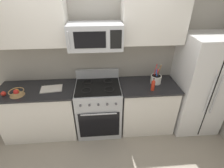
{
  "coord_description": "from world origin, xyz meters",
  "views": [
    {
      "loc": [
        0.04,
        -1.71,
        2.37
      ],
      "look_at": [
        0.23,
        0.57,
        1.03
      ],
      "focal_mm": 26.99,
      "sensor_mm": 36.0,
      "label": 1
    }
  ],
  "objects": [
    {
      "name": "refrigerator",
      "position": [
        1.77,
        0.69,
        0.87
      ],
      "size": [
        0.78,
        0.76,
        1.74
      ],
      "color": "silver",
      "rests_on": "ground"
    },
    {
      "name": "bottle_hot_sauce",
      "position": [
        0.88,
        0.53,
        1.01
      ],
      "size": [
        0.06,
        0.06,
        0.22
      ],
      "color": "red",
      "rests_on": "counter_right"
    },
    {
      "name": "upper_cabinets_left",
      "position": [
        -1.02,
        0.88,
        1.96
      ],
      "size": [
        1.25,
        0.34,
        0.75
      ],
      "color": "silver"
    },
    {
      "name": "fruit_basket",
      "position": [
        -1.24,
        0.56,
        0.96
      ],
      "size": [
        0.23,
        0.23,
        0.11
      ],
      "color": "#9E7A4C",
      "rests_on": "counter_left"
    },
    {
      "name": "counter_left",
      "position": [
        -1.02,
        0.7,
        0.46
      ],
      "size": [
        1.26,
        0.65,
        0.91
      ],
      "color": "silver",
      "rests_on": "ground"
    },
    {
      "name": "utensil_crock",
      "position": [
        1.0,
        0.75,
        0.99
      ],
      "size": [
        0.18,
        0.18,
        0.34
      ],
      "color": "white",
      "rests_on": "counter_right"
    },
    {
      "name": "cutting_board",
      "position": [
        -0.75,
        0.69,
        0.92
      ],
      "size": [
        0.36,
        0.25,
        0.02
      ],
      "primitive_type": "cube",
      "rotation": [
        0.0,
        0.0,
        0.1
      ],
      "color": "silver",
      "rests_on": "counter_left"
    },
    {
      "name": "microwave",
      "position": [
        -0.0,
        0.73,
        1.75
      ],
      "size": [
        0.77,
        0.44,
        0.36
      ],
      "color": "#B2B5BA"
    },
    {
      "name": "upper_cabinets_right",
      "position": [
        0.88,
        0.88,
        1.96
      ],
      "size": [
        0.96,
        0.34,
        0.75
      ],
      "color": "silver"
    },
    {
      "name": "ground_plane",
      "position": [
        0.0,
        0.0,
        0.0
      ],
      "size": [
        16.0,
        16.0,
        0.0
      ],
      "primitive_type": "plane",
      "color": "gray"
    },
    {
      "name": "wall_back",
      "position": [
        0.0,
        1.1,
        1.3
      ],
      "size": [
        8.0,
        0.1,
        2.6
      ],
      "primitive_type": "cube",
      "color": "#9E998E",
      "rests_on": "ground"
    },
    {
      "name": "apple_loose",
      "position": [
        -1.44,
        0.56,
        0.95
      ],
      "size": [
        0.07,
        0.07,
        0.07
      ],
      "primitive_type": "sphere",
      "color": "red",
      "rests_on": "counter_left"
    },
    {
      "name": "counter_right",
      "position": [
        0.87,
        0.7,
        0.46
      ],
      "size": [
        0.97,
        0.65,
        0.91
      ],
      "color": "silver",
      "rests_on": "ground"
    },
    {
      "name": "range_oven",
      "position": [
        -0.0,
        0.7,
        0.47
      ],
      "size": [
        0.76,
        0.7,
        1.09
      ],
      "color": "#B2B5BA",
      "rests_on": "ground"
    }
  ]
}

